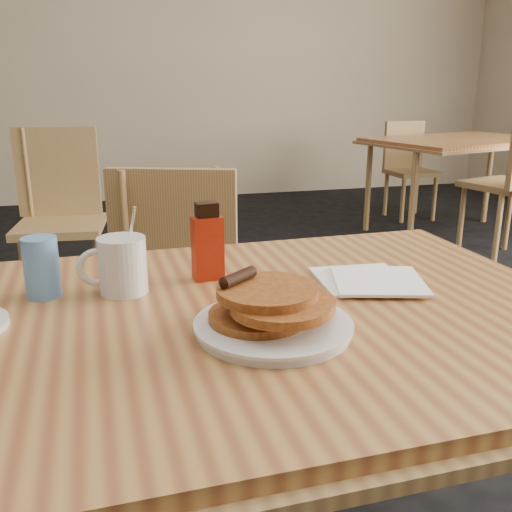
{
  "coord_description": "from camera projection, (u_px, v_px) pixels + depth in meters",
  "views": [
    {
      "loc": [
        -0.21,
        -0.89,
        1.14
      ],
      "look_at": [
        0.04,
        0.03,
        0.85
      ],
      "focal_mm": 40.0,
      "sensor_mm": 36.0,
      "label": 1
    }
  ],
  "objects": [
    {
      "name": "wall_back",
      "position": [
        115.0,
        55.0,
        5.42
      ],
      "size": [
        8.0,
        0.0,
        8.0
      ],
      "primitive_type": "plane",
      "rotation": [
        1.57,
        0.0,
        0.0
      ],
      "color": "beige",
      "rests_on": "ground"
    },
    {
      "name": "chair_wall_extra",
      "position": [
        59.0,
        203.0,
        2.93
      ],
      "size": [
        0.46,
        0.46,
        0.93
      ],
      "rotation": [
        0.0,
        0.0,
        -0.11
      ],
      "color": "tan",
      "rests_on": "floor"
    },
    {
      "name": "neighbor_table",
      "position": [
        459.0,
        144.0,
        4.24
      ],
      "size": [
        1.49,
        1.19,
        0.75
      ],
      "rotation": [
        0.0,
        0.0,
        0.26
      ],
      "color": "#AE793D",
      "rests_on": "floor"
    },
    {
      "name": "napkin_stack",
      "position": [
        370.0,
        280.0,
        1.16
      ],
      "size": [
        0.23,
        0.24,
        0.01
      ],
      "rotation": [
        0.0,
        0.0,
        -0.08
      ],
      "color": "white",
      "rests_on": "main_table"
    },
    {
      "name": "chair_main_far",
      "position": [
        179.0,
        291.0,
        1.74
      ],
      "size": [
        0.52,
        0.53,
        0.89
      ],
      "rotation": [
        0.0,
        0.0,
        -0.35
      ],
      "color": "tan",
      "rests_on": "floor"
    },
    {
      "name": "syrup_bottle",
      "position": [
        208.0,
        244.0,
        1.17
      ],
      "size": [
        0.06,
        0.04,
        0.16
      ],
      "rotation": [
        0.0,
        0.0,
        0.1
      ],
      "color": "maroon",
      "rests_on": "main_table"
    },
    {
      "name": "blue_tumbler",
      "position": [
        42.0,
        267.0,
        1.08
      ],
      "size": [
        0.08,
        0.08,
        0.12
      ],
      "primitive_type": "cylinder",
      "rotation": [
        0.0,
        0.0,
        0.2
      ],
      "color": "#5A91D4",
      "rests_on": "main_table"
    },
    {
      "name": "chair_neighbor_far",
      "position": [
        408.0,
        161.0,
        4.98
      ],
      "size": [
        0.38,
        0.39,
        0.83
      ],
      "rotation": [
        0.0,
        0.0,
        0.03
      ],
      "color": "tan",
      "rests_on": "floor"
    },
    {
      "name": "pancake_plate",
      "position": [
        273.0,
        315.0,
        0.93
      ],
      "size": [
        0.26,
        0.26,
        0.1
      ],
      "rotation": [
        0.0,
        0.0,
        0.24
      ],
      "color": "silver",
      "rests_on": "main_table"
    },
    {
      "name": "coffee_mug",
      "position": [
        121.0,
        264.0,
        1.1
      ],
      "size": [
        0.13,
        0.09,
        0.17
      ],
      "rotation": [
        0.0,
        0.0,
        0.13
      ],
      "color": "silver",
      "rests_on": "main_table"
    },
    {
      "name": "main_table",
      "position": [
        229.0,
        333.0,
        1.02
      ],
      "size": [
        1.37,
        0.94,
        0.75
      ],
      "rotation": [
        0.0,
        0.0,
        0.02
      ],
      "color": "#AE793D",
      "rests_on": "floor"
    }
  ]
}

